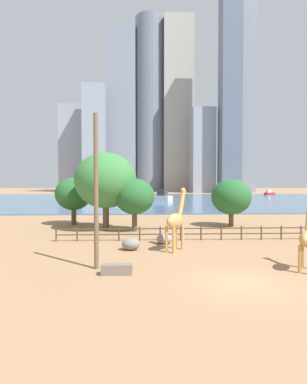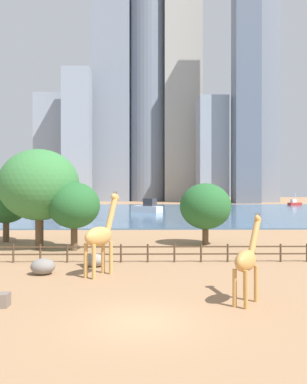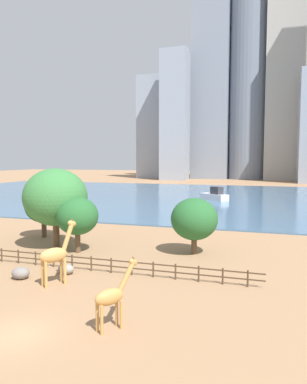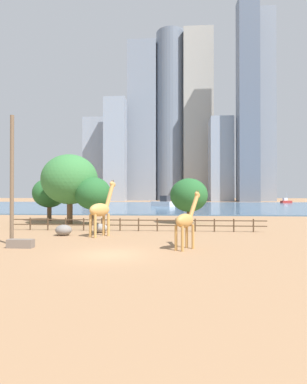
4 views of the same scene
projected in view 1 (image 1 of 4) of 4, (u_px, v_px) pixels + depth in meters
The scene contains 23 objects.
ground_plane at pixel (157, 199), 95.70m from camera, with size 400.00×400.00×0.00m, color #9E7551.
harbor_water at pixel (158, 200), 92.71m from camera, with size 180.00×86.00×0.20m, color #476B8C.
giraffe_tall at pixel (306, 238), 18.21m from camera, with size 2.11×2.68×4.07m.
giraffe_companion at pixel (176, 220), 23.56m from camera, with size 2.24×2.96×5.12m.
utility_pole at pixel (96, 191), 18.46m from camera, with size 0.28×0.28×9.61m, color brown.
boulder_near_fence at pixel (131, 244), 23.78m from camera, with size 1.48×1.30×0.97m, color gray.
boulder_by_pole at pixel (164, 239), 26.18m from camera, with size 1.41×1.14×0.86m, color gray.
feeding_trough at pixel (117, 269), 17.42m from camera, with size 1.80×0.60×0.60m, color #72665B.
enclosure_fence at pixel (195, 232), 27.76m from camera, with size 26.12×0.14×1.30m.
tree_left_large at pixel (74, 194), 37.99m from camera, with size 4.62×4.62×6.02m.
tree_center_broad at pixel (106, 180), 33.72m from camera, with size 6.97×6.97×8.76m.
tree_right_tall at pixel (231, 197), 36.46m from camera, with size 4.82×4.82×5.81m.
tree_left_small at pixel (135, 197), 32.83m from camera, with size 4.39×4.39×5.83m.
boat_ferry at pixel (269, 193), 127.25m from camera, with size 4.98×3.25×4.22m.
boat_sailboat at pixel (160, 197), 85.52m from camera, with size 7.31×6.48×3.18m.
skyline_tower_needle at pixel (202, 151), 163.84m from camera, with size 12.14×15.16×45.08m, color #939EAD.
skyline_block_central at pixel (150, 106), 183.92m from camera, with size 18.00×18.00×105.36m, color slate.
skyline_tower_glass at pixel (121, 110), 181.93m from camera, with size 17.58×13.65×98.62m, color gray.
skyline_block_left at pixel (178, 105), 178.47m from camera, with size 17.76×8.15×104.05m, color #ADA89E.
skyline_block_right at pixel (94, 139), 163.16m from camera, with size 12.10×8.51×58.52m, color #939EAD.
skyline_tower_short at pixel (76, 149), 178.24m from camera, with size 17.56×12.44×50.89m, color #939EAD.
skyline_block_wide at pixel (242, 99), 169.38m from camera, with size 11.82×12.99×105.97m, color gray.
skyline_tower_far at pixel (230, 92), 153.31m from camera, with size 10.14×9.37×103.67m, color slate.
Camera 1 is at (-5.28, -15.45, 5.35)m, focal length 28.00 mm.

